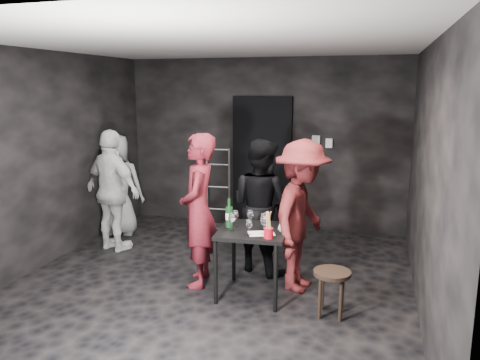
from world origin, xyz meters
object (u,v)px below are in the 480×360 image
(man_maroon, at_px, (302,206))
(bystander_grey, at_px, (118,183))
(tasting_table, at_px, (253,238))
(hand_truck, at_px, (217,212))
(wine_bottle, at_px, (229,216))
(server_red, at_px, (198,198))
(stool, at_px, (332,280))
(breadstick_cup, at_px, (269,225))
(woman_black, at_px, (261,199))
(bystander_cream, at_px, (112,183))

(man_maroon, bearing_deg, bystander_grey, 77.31)
(man_maroon, bearing_deg, tasting_table, 133.73)
(hand_truck, relative_size, tasting_table, 1.70)
(wine_bottle, bearing_deg, server_red, 162.87)
(tasting_table, distance_m, stool, 0.94)
(tasting_table, relative_size, server_red, 0.37)
(hand_truck, height_order, man_maroon, man_maroon)
(bystander_grey, bearing_deg, breadstick_cup, 135.09)
(hand_truck, height_order, breadstick_cup, hand_truck)
(server_red, distance_m, bystander_grey, 2.34)
(woman_black, xyz_separation_m, wine_bottle, (-0.17, -0.74, -0.02))
(hand_truck, bearing_deg, stool, -55.49)
(bystander_grey, height_order, breadstick_cup, bystander_grey)
(tasting_table, xyz_separation_m, stool, (0.87, -0.24, -0.27))
(stool, bearing_deg, breadstick_cup, -179.63)
(stool, xyz_separation_m, breadstick_cup, (-0.65, -0.00, 0.50))
(man_maroon, bearing_deg, breadstick_cup, 165.76)
(hand_truck, height_order, woman_black, woman_black)
(bystander_cream, bearing_deg, wine_bottle, 174.79)
(wine_bottle, relative_size, breadstick_cup, 1.09)
(tasting_table, distance_m, breadstick_cup, 0.40)
(hand_truck, height_order, bystander_grey, bystander_grey)
(bystander_grey, distance_m, wine_bottle, 2.73)
(tasting_table, height_order, bystander_cream, bystander_cream)
(wine_bottle, xyz_separation_m, breadstick_cup, (0.50, -0.24, 0.01))
(stool, height_order, server_red, server_red)
(tasting_table, xyz_separation_m, wine_bottle, (-0.27, 0.00, 0.22))
(tasting_table, relative_size, man_maroon, 0.39)
(stool, bearing_deg, tasting_table, 164.69)
(man_maroon, height_order, bystander_grey, man_maroon)
(wine_bottle, bearing_deg, tasting_table, -0.29)
(server_red, distance_m, wine_bottle, 0.45)
(bystander_cream, bearing_deg, breadstick_cup, 174.29)
(bystander_cream, bearing_deg, man_maroon, -172.77)
(bystander_cream, bearing_deg, woman_black, -164.79)
(hand_truck, relative_size, breadstick_cup, 4.32)
(tasting_table, bearing_deg, hand_truck, 117.61)
(bystander_cream, relative_size, bystander_grey, 1.18)
(stool, relative_size, bystander_cream, 0.25)
(server_red, height_order, bystander_cream, server_red)
(woman_black, distance_m, man_maroon, 0.71)
(bystander_grey, xyz_separation_m, wine_bottle, (2.27, -1.51, 0.07))
(server_red, relative_size, woman_black, 1.13)
(woman_black, xyz_separation_m, man_maroon, (0.57, -0.42, 0.06))
(breadstick_cup, bearing_deg, man_maroon, 66.89)
(stool, xyz_separation_m, bystander_grey, (-3.41, 1.75, 0.42))
(server_red, xyz_separation_m, wine_bottle, (0.40, -0.12, -0.14))
(server_red, relative_size, bystander_cream, 1.08)
(bystander_cream, distance_m, wine_bottle, 2.14)
(server_red, height_order, breadstick_cup, server_red)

